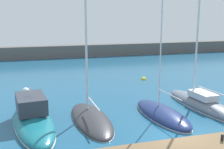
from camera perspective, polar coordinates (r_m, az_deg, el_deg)
The scene contains 10 objects.
ground_plane at distance 20.92m, azimuth 13.07°, elevation -12.03°, with size 123.78×123.78×0.00m, color #1E567A.
dock_pier at distance 19.23m, azimuth 16.18°, elevation -13.87°, with size 47.42×2.38×0.35m, color brown.
breakwater_seawall at distance 57.18m, azimuth -6.21°, elevation 4.77°, with size 111.41×2.10×2.39m, color #5B5651.
motorboat_teal_third at distance 23.15m, azimuth -15.67°, elevation -8.45°, with size 4.02×10.29×3.22m.
sailboat_charcoal_fourth at distance 23.16m, azimuth -4.27°, elevation -8.72°, with size 3.14×8.61×16.92m.
sailboat_navy_fifth at distance 24.26m, azimuth 10.03°, elevation -7.80°, with size 3.25×7.85×13.26m.
sailboat_slate_sixth at distance 27.40m, azimuth 17.85°, elevation -5.43°, with size 3.36×10.28×18.27m.
mooring_buoy_white at distance 32.97m, azimuth -16.98°, elevation -3.27°, with size 0.87×0.87×0.87m, color white.
mooring_buoy_yellow at distance 37.34m, azimuth 6.38°, elevation -1.03°, with size 0.70×0.70×0.70m, color yellow.
dock_bollard at distance 20.17m, azimuth 21.33°, elevation -11.74°, with size 0.20×0.20×0.44m, color black.
Camera 1 is at (-9.55, -16.58, 8.45)m, focal length 45.40 mm.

